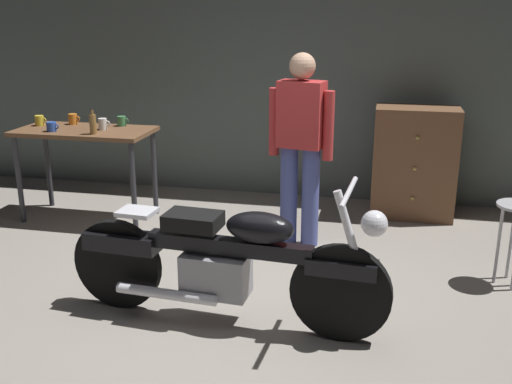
{
  "coord_description": "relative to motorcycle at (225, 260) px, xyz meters",
  "views": [
    {
      "loc": [
        0.93,
        -3.62,
        2.02
      ],
      "look_at": [
        -0.01,
        0.7,
        0.65
      ],
      "focal_mm": 41.89,
      "sensor_mm": 36.0,
      "label": 1
    }
  ],
  "objects": [
    {
      "name": "bottle",
      "position": [
        -1.67,
        1.53,
        0.55
      ],
      "size": [
        0.06,
        0.06,
        0.24
      ],
      "color": "olive",
      "rests_on": "workbench"
    },
    {
      "name": "mug_white_ceramic",
      "position": [
        -1.67,
        1.74,
        0.51
      ],
      "size": [
        0.12,
        0.08,
        0.11
      ],
      "color": "white",
      "rests_on": "workbench"
    },
    {
      "name": "mug_blue_enamel",
      "position": [
        -2.11,
        1.56,
        0.5
      ],
      "size": [
        0.12,
        0.09,
        0.09
      ],
      "color": "#2D51AD",
      "rests_on": "workbench"
    },
    {
      "name": "motorcycle",
      "position": [
        0.0,
        0.0,
        0.0
      ],
      "size": [
        2.19,
        0.6,
        1.0
      ],
      "rotation": [
        0.0,
        0.0,
        -0.07
      ],
      "color": "black",
      "rests_on": "ground_plane"
    },
    {
      "name": "mug_orange_travel",
      "position": [
        -2.09,
        1.93,
        0.5
      ],
      "size": [
        0.12,
        0.09,
        0.1
      ],
      "color": "orange",
      "rests_on": "workbench"
    },
    {
      "name": "mug_yellow_tall",
      "position": [
        -2.37,
        1.8,
        0.5
      ],
      "size": [
        0.12,
        0.09,
        0.1
      ],
      "color": "yellow",
      "rests_on": "workbench"
    },
    {
      "name": "workbench",
      "position": [
        -1.86,
        1.72,
        0.34
      ],
      "size": [
        1.3,
        0.64,
        0.9
      ],
      "color": "brown",
      "rests_on": "ground_plane"
    },
    {
      "name": "ground_plane",
      "position": [
        0.03,
        0.17,
        -0.45
      ],
      "size": [
        12.0,
        12.0,
        0.0
      ],
      "primitive_type": "plane",
      "color": "gray"
    },
    {
      "name": "wooden_dresser",
      "position": [
        1.27,
        2.47,
        0.1
      ],
      "size": [
        0.8,
        0.47,
        1.1
      ],
      "color": "brown",
      "rests_on": "ground_plane"
    },
    {
      "name": "person_standing",
      "position": [
        0.27,
        1.5,
        0.48
      ],
      "size": [
        0.56,
        0.29,
        1.67
      ],
      "rotation": [
        0.0,
        0.0,
        2.95
      ],
      "color": "#4B569B",
      "rests_on": "ground_plane"
    },
    {
      "name": "mug_green_speckled",
      "position": [
        -1.57,
        1.95,
        0.5
      ],
      "size": [
        0.12,
        0.08,
        0.1
      ],
      "color": "#3D7F4C",
      "rests_on": "workbench"
    },
    {
      "name": "back_wall",
      "position": [
        0.03,
        2.97,
        1.1
      ],
      "size": [
        8.0,
        0.12,
        3.1
      ],
      "primitive_type": "cube",
      "color": "#56605B",
      "rests_on": "ground_plane"
    }
  ]
}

